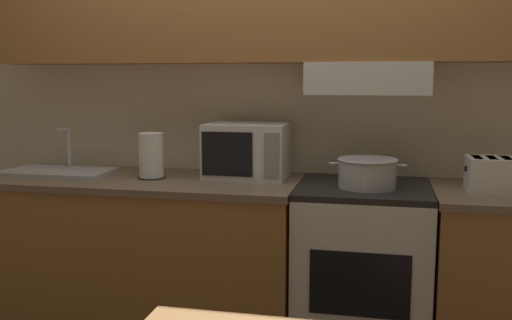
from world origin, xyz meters
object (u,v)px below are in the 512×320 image
at_px(stove_range, 361,272).
at_px(cooking_pot, 367,172).
at_px(paper_towel_roll, 151,156).
at_px(toaster, 498,174).
at_px(microwave, 248,150).
at_px(sink_basin, 58,171).

relative_size(stove_range, cooking_pot, 2.43).
bearing_deg(cooking_pot, paper_towel_roll, 178.63).
relative_size(cooking_pot, toaster, 1.28).
distance_m(stove_range, microwave, 0.86).
bearing_deg(paper_towel_roll, toaster, 0.03).
bearing_deg(paper_towel_roll, sink_basin, 178.62).
bearing_deg(sink_basin, cooking_pot, -1.37).
xyz_separation_m(cooking_pot, microwave, (-0.63, 0.18, 0.07)).
distance_m(toaster, sink_basin, 2.28).
height_order(microwave, paper_towel_roll, microwave).
distance_m(microwave, sink_basin, 1.07).
xyz_separation_m(stove_range, microwave, (-0.62, 0.12, 0.59)).
distance_m(cooking_pot, toaster, 0.60).
relative_size(cooking_pot, sink_basin, 0.62).
xyz_separation_m(cooking_pot, toaster, (0.60, 0.03, 0.01)).
bearing_deg(toaster, paper_towel_roll, -179.97).
distance_m(stove_range, cooking_pot, 0.53).
height_order(stove_range, toaster, toaster).
height_order(toaster, sink_basin, sink_basin).
bearing_deg(stove_range, sink_basin, -179.57).
distance_m(sink_basin, paper_towel_roll, 0.57).
distance_m(cooking_pot, paper_towel_roll, 1.13).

